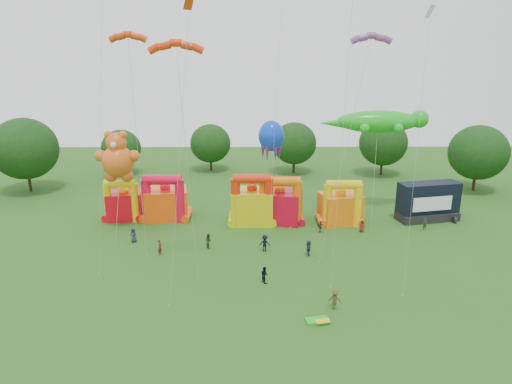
{
  "coord_description": "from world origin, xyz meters",
  "views": [
    {
      "loc": [
        0.01,
        -29.96,
        21.46
      ],
      "look_at": [
        0.36,
        18.0,
        7.05
      ],
      "focal_mm": 32.0,
      "sensor_mm": 36.0,
      "label": 1
    }
  ],
  "objects_px": {
    "bouncy_castle_0": "(124,203)",
    "teddy_bear_kite": "(118,168)",
    "octopus_kite": "(278,174)",
    "spectator_4": "(320,227)",
    "stage_trailer": "(428,202)",
    "bouncy_castle_2": "(252,204)",
    "gecko_kite": "(376,152)",
    "spectator_0": "(133,235)"
  },
  "relations": [
    {
      "from": "bouncy_castle_2",
      "to": "spectator_0",
      "type": "height_order",
      "value": "bouncy_castle_2"
    },
    {
      "from": "gecko_kite",
      "to": "spectator_4",
      "type": "bearing_deg",
      "value": -139.45
    },
    {
      "from": "bouncy_castle_0",
      "to": "stage_trailer",
      "type": "height_order",
      "value": "bouncy_castle_0"
    },
    {
      "from": "spectator_0",
      "to": "stage_trailer",
      "type": "bearing_deg",
      "value": 22.58
    },
    {
      "from": "bouncy_castle_2",
      "to": "teddy_bear_kite",
      "type": "relative_size",
      "value": 0.56
    },
    {
      "from": "bouncy_castle_0",
      "to": "spectator_0",
      "type": "height_order",
      "value": "bouncy_castle_0"
    },
    {
      "from": "bouncy_castle_0",
      "to": "teddy_bear_kite",
      "type": "relative_size",
      "value": 0.46
    },
    {
      "from": "octopus_kite",
      "to": "spectator_4",
      "type": "distance_m",
      "value": 9.5
    },
    {
      "from": "bouncy_castle_0",
      "to": "octopus_kite",
      "type": "xyz_separation_m",
      "value": [
        20.85,
        0.81,
        3.78
      ]
    },
    {
      "from": "bouncy_castle_2",
      "to": "stage_trailer",
      "type": "relative_size",
      "value": 0.82
    },
    {
      "from": "teddy_bear_kite",
      "to": "gecko_kite",
      "type": "relative_size",
      "value": 0.85
    },
    {
      "from": "stage_trailer",
      "to": "gecko_kite",
      "type": "relative_size",
      "value": 0.57
    },
    {
      "from": "teddy_bear_kite",
      "to": "spectator_0",
      "type": "distance_m",
      "value": 8.82
    },
    {
      "from": "octopus_kite",
      "to": "spectator_4",
      "type": "relative_size",
      "value": 8.51
    },
    {
      "from": "gecko_kite",
      "to": "octopus_kite",
      "type": "relative_size",
      "value": 1.15
    },
    {
      "from": "spectator_0",
      "to": "bouncy_castle_0",
      "type": "bearing_deg",
      "value": 122.73
    },
    {
      "from": "spectator_4",
      "to": "gecko_kite",
      "type": "bearing_deg",
      "value": -168.3
    },
    {
      "from": "teddy_bear_kite",
      "to": "gecko_kite",
      "type": "bearing_deg",
      "value": 9.57
    },
    {
      "from": "bouncy_castle_2",
      "to": "spectator_0",
      "type": "bearing_deg",
      "value": -155.83
    },
    {
      "from": "bouncy_castle_2",
      "to": "stage_trailer",
      "type": "bearing_deg",
      "value": 3.01
    },
    {
      "from": "bouncy_castle_2",
      "to": "gecko_kite",
      "type": "relative_size",
      "value": 0.47
    },
    {
      "from": "spectator_0",
      "to": "bouncy_castle_2",
      "type": "bearing_deg",
      "value": 35.42
    },
    {
      "from": "octopus_kite",
      "to": "bouncy_castle_0",
      "type": "bearing_deg",
      "value": -177.79
    },
    {
      "from": "stage_trailer",
      "to": "octopus_kite",
      "type": "distance_m",
      "value": 20.62
    },
    {
      "from": "teddy_bear_kite",
      "to": "spectator_4",
      "type": "bearing_deg",
      "value": -3.17
    },
    {
      "from": "stage_trailer",
      "to": "bouncy_castle_2",
      "type": "bearing_deg",
      "value": -176.99
    },
    {
      "from": "octopus_kite",
      "to": "spectator_0",
      "type": "distance_m",
      "value": 20.44
    },
    {
      "from": "stage_trailer",
      "to": "teddy_bear_kite",
      "type": "relative_size",
      "value": 0.68
    },
    {
      "from": "octopus_kite",
      "to": "spectator_4",
      "type": "height_order",
      "value": "octopus_kite"
    },
    {
      "from": "bouncy_castle_2",
      "to": "teddy_bear_kite",
      "type": "height_order",
      "value": "teddy_bear_kite"
    },
    {
      "from": "gecko_kite",
      "to": "spectator_4",
      "type": "relative_size",
      "value": 9.79
    },
    {
      "from": "gecko_kite",
      "to": "spectator_4",
      "type": "distance_m",
      "value": 13.58
    },
    {
      "from": "bouncy_castle_2",
      "to": "spectator_4",
      "type": "distance_m",
      "value": 9.46
    },
    {
      "from": "teddy_bear_kite",
      "to": "octopus_kite",
      "type": "bearing_deg",
      "value": 12.93
    },
    {
      "from": "teddy_bear_kite",
      "to": "gecko_kite",
      "type": "xyz_separation_m",
      "value": [
        33.52,
        5.65,
        0.8
      ]
    },
    {
      "from": "spectator_0",
      "to": "teddy_bear_kite",
      "type": "bearing_deg",
      "value": 131.09
    },
    {
      "from": "bouncy_castle_2",
      "to": "spectator_4",
      "type": "bearing_deg",
      "value": -21.51
    },
    {
      "from": "gecko_kite",
      "to": "spectator_4",
      "type": "xyz_separation_m",
      "value": [
        -8.24,
        -7.05,
        -8.17
      ]
    },
    {
      "from": "bouncy_castle_2",
      "to": "gecko_kite",
      "type": "xyz_separation_m",
      "value": [
        16.86,
        3.65,
        6.26
      ]
    },
    {
      "from": "teddy_bear_kite",
      "to": "octopus_kite",
      "type": "distance_m",
      "value": 20.77
    },
    {
      "from": "teddy_bear_kite",
      "to": "spectator_4",
      "type": "relative_size",
      "value": 8.28
    },
    {
      "from": "teddy_bear_kite",
      "to": "gecko_kite",
      "type": "height_order",
      "value": "gecko_kite"
    }
  ]
}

